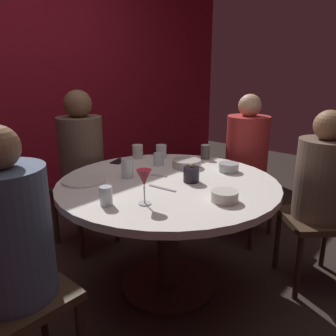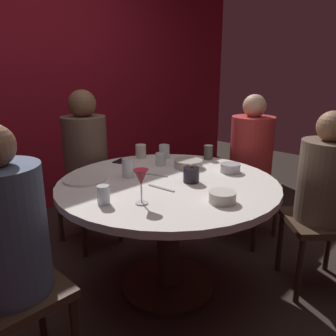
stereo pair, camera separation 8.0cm
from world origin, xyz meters
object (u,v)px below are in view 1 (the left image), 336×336
dining_table (168,205)px  cup_center_front (205,152)px  cup_beside_wine (161,151)px  dinner_plate (84,180)px  wine_glass (144,179)px  cell_phone (119,161)px  bowl_small_white (225,196)px  seated_diner_left (10,239)px  candle_holder (191,174)px  seated_diner_front_right (322,181)px  bowl_salad_center (187,163)px  seated_diner_right (247,152)px  cup_near_candle (138,151)px  seated_diner_back (81,153)px  cup_far_edge (127,168)px  cup_by_left_diner (106,196)px  cup_by_right_diner (159,159)px  bowl_serving_large (229,167)px

dining_table → cup_center_front: cup_center_front is taller
cup_beside_wine → dinner_plate: bearing=-177.2°
wine_glass → cell_phone: (0.43, 0.70, -0.12)m
bowl_small_white → dinner_plate: bearing=109.9°
seated_diner_left → candle_holder: bearing=-6.3°
seated_diner_front_right → bowl_salad_center: size_ratio=5.91×
seated_diner_right → cup_near_candle: (-0.70, 0.52, 0.05)m
seated_diner_left → cup_near_candle: size_ratio=11.86×
seated_diner_back → cup_near_candle: bearing=35.5°
wine_glass → cup_center_front: bearing=17.3°
dining_table → seated_diner_left: size_ratio=1.11×
candle_holder → cup_center_front: (0.49, 0.25, 0.01)m
bowl_salad_center → cell_phone: bearing=115.4°
seated_diner_left → cup_near_candle: 1.31m
seated_diner_right → cup_far_edge: 1.09m
seated_diner_front_right → wine_glass: (-1.01, 0.52, 0.15)m
wine_glass → bowl_salad_center: size_ratio=0.91×
cup_center_front → dinner_plate: bearing=165.7°
dining_table → cup_far_edge: (-0.11, 0.23, 0.21)m
candle_holder → cup_by_left_diner: bearing=170.2°
cup_near_candle → cup_by_left_diner: cup_near_candle is taller
candle_holder → cup_near_candle: 0.66m
seated_diner_right → wine_glass: size_ratio=6.73×
seated_diner_front_right → candle_holder: (-0.59, 0.56, 0.07)m
cell_phone → bowl_salad_center: size_ratio=0.72×
dinner_plate → cup_by_right_diner: 0.56m
cup_by_left_diner → seated_diner_back: bearing=62.0°
seated_diner_left → cell_phone: size_ratio=8.42×
cup_by_left_diner → bowl_salad_center: bearing=8.6°
candle_holder → bowl_serving_large: size_ratio=0.88×
wine_glass → cup_far_edge: 0.45m
bowl_serving_large → cup_beside_wine: size_ratio=1.31×
seated_diner_right → dinner_plate: 1.34m
dining_table → cup_near_candle: bearing=64.3°
seated_diner_right → seated_diner_back: bearing=-42.8°
seated_diner_right → bowl_salad_center: seated_diner_right is taller
bowl_small_white → cup_by_right_diner: cup_by_right_diner is taller
cell_phone → cup_beside_wine: cup_beside_wine is taller
seated_diner_left → dinner_plate: (0.60, 0.37, 0.01)m
candle_holder → cell_phone: candle_holder is taller
bowl_serving_large → cup_center_front: cup_center_front is taller
dining_table → bowl_small_white: bearing=-97.0°
seated_diner_left → wine_glass: size_ratio=6.70×
cup_far_edge → cup_near_candle: bearing=38.7°
seated_diner_left → bowl_salad_center: size_ratio=6.10×
wine_glass → bowl_salad_center: wine_glass is taller
seated_diner_front_right → cell_phone: size_ratio=8.15×
wine_glass → cup_by_left_diner: bearing=134.9°
seated_diner_front_right → cell_phone: seated_diner_front_right is taller
cup_by_left_diner → cup_far_edge: bearing=34.4°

